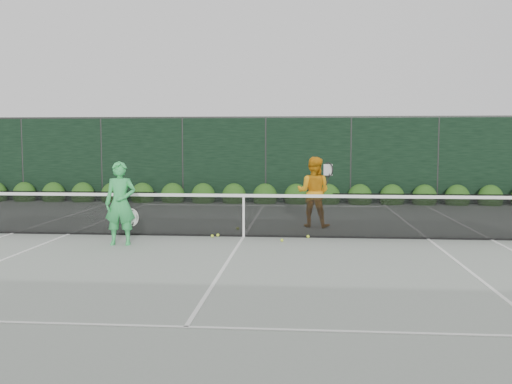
{
  "coord_description": "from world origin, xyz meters",
  "views": [
    {
      "loc": [
        1.35,
        -12.76,
        2.15
      ],
      "look_at": [
        0.26,
        0.3,
        1.0
      ],
      "focal_mm": 40.0,
      "sensor_mm": 36.0,
      "label": 1
    }
  ],
  "objects": [
    {
      "name": "windscreen_fence",
      "position": [
        0.0,
        -2.71,
        1.51
      ],
      "size": [
        32.0,
        21.07,
        3.06
      ],
      "color": "black",
      "rests_on": "ground"
    },
    {
      "name": "tennis_net",
      "position": [
        -0.02,
        0.0,
        0.53
      ],
      "size": [
        12.9,
        0.1,
        1.07
      ],
      "color": "black",
      "rests_on": "ground"
    },
    {
      "name": "tennis_balls",
      "position": [
        0.16,
        0.05,
        0.03
      ],
      "size": [
        2.23,
        1.68,
        0.07
      ],
      "color": "#D0EE34",
      "rests_on": "ground"
    },
    {
      "name": "hedge_row",
      "position": [
        -0.0,
        7.15,
        0.23
      ],
      "size": [
        31.66,
        0.65,
        0.94
      ],
      "color": "#143A0F",
      "rests_on": "ground"
    },
    {
      "name": "player_woman",
      "position": [
        -2.46,
        -1.21,
        0.87
      ],
      "size": [
        0.69,
        0.48,
        1.75
      ],
      "rotation": [
        0.0,
        0.0,
        0.1
      ],
      "color": "#37BE5D",
      "rests_on": "ground"
    },
    {
      "name": "ground",
      "position": [
        0.0,
        0.0,
        0.0
      ],
      "size": [
        80.0,
        80.0,
        0.0
      ],
      "primitive_type": "plane",
      "color": "gray",
      "rests_on": "ground"
    },
    {
      "name": "court_lines",
      "position": [
        0.0,
        0.0,
        0.01
      ],
      "size": [
        11.03,
        23.83,
        0.01
      ],
      "color": "white",
      "rests_on": "ground"
    },
    {
      "name": "player_man",
      "position": [
        1.61,
        1.68,
        0.89
      ],
      "size": [
        1.0,
        0.87,
        1.78
      ],
      "rotation": [
        0.0,
        0.0,
        2.89
      ],
      "color": "orange",
      "rests_on": "ground"
    }
  ]
}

